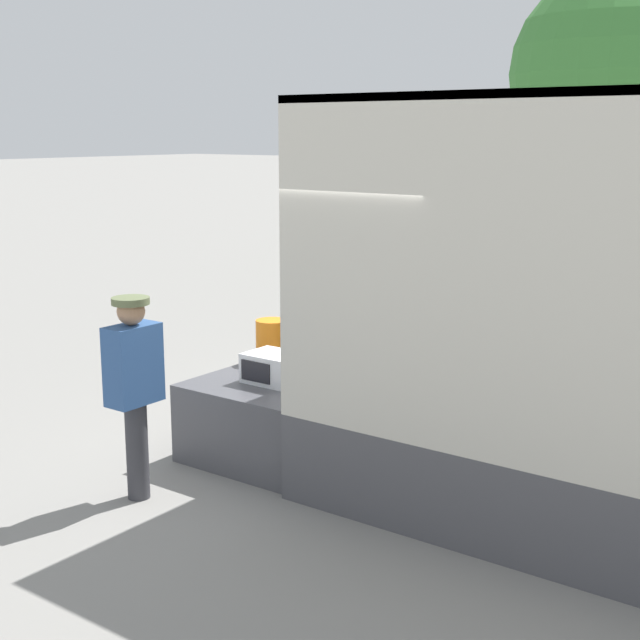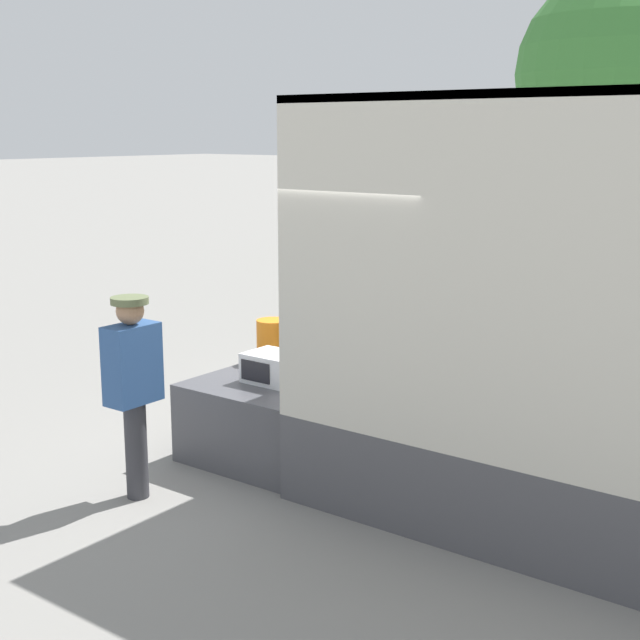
{
  "view_description": "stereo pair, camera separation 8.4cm",
  "coord_description": "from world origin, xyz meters",
  "px_view_note": "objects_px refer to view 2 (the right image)",
  "views": [
    {
      "loc": [
        4.27,
        -6.48,
        2.93
      ],
      "look_at": [
        -0.36,
        -0.2,
        1.27
      ],
      "focal_mm": 50.0,
      "sensor_mm": 36.0,
      "label": 1
    },
    {
      "loc": [
        4.34,
        -6.43,
        2.93
      ],
      "look_at": [
        -0.36,
        -0.2,
        1.27
      ],
      "focal_mm": 50.0,
      "sensor_mm": 36.0,
      "label": 2
    }
  ],
  "objects_px": {
    "microwave": "(274,368)",
    "street_tree": "(623,75)",
    "orange_bucket": "(273,341)",
    "portable_generator": "(339,342)",
    "worker_person": "(133,377)"
  },
  "relations": [
    {
      "from": "worker_person",
      "to": "street_tree",
      "type": "bearing_deg",
      "value": 91.95
    },
    {
      "from": "orange_bucket",
      "to": "portable_generator",
      "type": "bearing_deg",
      "value": 35.63
    },
    {
      "from": "orange_bucket",
      "to": "street_tree",
      "type": "distance_m",
      "value": 10.71
    },
    {
      "from": "microwave",
      "to": "orange_bucket",
      "type": "bearing_deg",
      "value": 131.14
    },
    {
      "from": "microwave",
      "to": "street_tree",
      "type": "relative_size",
      "value": 0.09
    },
    {
      "from": "portable_generator",
      "to": "orange_bucket",
      "type": "xyz_separation_m",
      "value": [
        -0.53,
        -0.38,
        0.01
      ]
    },
    {
      "from": "orange_bucket",
      "to": "street_tree",
      "type": "xyz_separation_m",
      "value": [
        -0.25,
        10.28,
        3.01
      ]
    },
    {
      "from": "microwave",
      "to": "orange_bucket",
      "type": "xyz_separation_m",
      "value": [
        -0.49,
        0.56,
        0.07
      ]
    },
    {
      "from": "microwave",
      "to": "worker_person",
      "type": "distance_m",
      "value": 1.41
    },
    {
      "from": "orange_bucket",
      "to": "microwave",
      "type": "bearing_deg",
      "value": -48.86
    },
    {
      "from": "orange_bucket",
      "to": "street_tree",
      "type": "relative_size",
      "value": 0.07
    },
    {
      "from": "portable_generator",
      "to": "street_tree",
      "type": "bearing_deg",
      "value": 94.48
    },
    {
      "from": "microwave",
      "to": "street_tree",
      "type": "distance_m",
      "value": 11.3
    },
    {
      "from": "microwave",
      "to": "worker_person",
      "type": "bearing_deg",
      "value": -103.42
    },
    {
      "from": "portable_generator",
      "to": "orange_bucket",
      "type": "height_order",
      "value": "portable_generator"
    }
  ]
}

